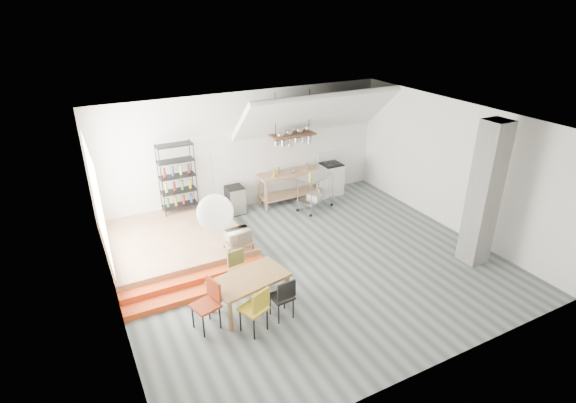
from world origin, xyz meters
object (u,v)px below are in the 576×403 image
stove (330,178)px  mini_fridge (235,200)px  dining_table (249,281)px  rolling_cart (315,188)px

stove → mini_fridge: bearing=179.2°
dining_table → mini_fridge: size_ratio=2.01×
rolling_cart → mini_fridge: rolling_cart is taller
rolling_cart → mini_fridge: size_ratio=1.45×
stove → dining_table: 5.80m
dining_table → stove: bearing=31.3°
dining_table → mini_fridge: bearing=61.1°
dining_table → rolling_cart: rolling_cart is taller
rolling_cart → stove: bearing=17.8°
mini_fridge → rolling_cart: bearing=-21.2°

